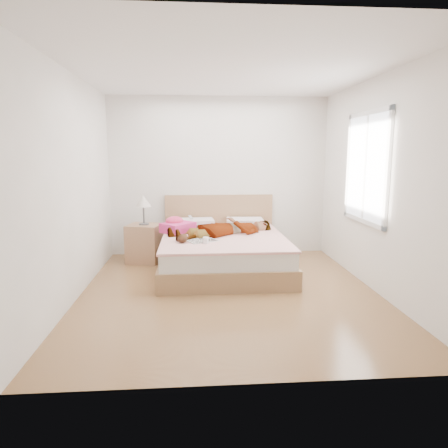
# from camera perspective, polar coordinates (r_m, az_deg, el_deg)

# --- Properties ---
(ground) EXTENTS (4.00, 4.00, 0.00)m
(ground) POSITION_cam_1_polar(r_m,az_deg,el_deg) (4.98, 0.75, -9.67)
(ground) COLOR #513019
(ground) RESTS_ON ground
(woman) EXTENTS (1.77, 1.25, 0.23)m
(woman) POSITION_cam_1_polar(r_m,az_deg,el_deg) (5.89, 0.07, -0.29)
(woman) COLOR silver
(woman) RESTS_ON bed
(hair) EXTENTS (0.51, 0.60, 0.08)m
(hair) POSITION_cam_1_polar(r_m,az_deg,el_deg) (6.33, -5.39, -0.28)
(hair) COLOR black
(hair) RESTS_ON bed
(phone) EXTENTS (0.08, 0.11, 0.05)m
(phone) POSITION_cam_1_polar(r_m,az_deg,el_deg) (6.25, -4.78, 0.98)
(phone) COLOR silver
(phone) RESTS_ON bed
(room_shell) EXTENTS (4.00, 4.00, 4.00)m
(room_shell) POSITION_cam_1_polar(r_m,az_deg,el_deg) (5.44, 19.64, 7.57)
(room_shell) COLOR white
(room_shell) RESTS_ON ground
(bed) EXTENTS (1.80, 2.08, 1.00)m
(bed) POSITION_cam_1_polar(r_m,az_deg,el_deg) (5.89, -0.14, -3.76)
(bed) COLOR brown
(bed) RESTS_ON ground
(towel) EXTENTS (0.57, 0.57, 0.24)m
(towel) POSITION_cam_1_polar(r_m,az_deg,el_deg) (6.06, -6.72, -0.25)
(towel) COLOR #EA3F9D
(towel) RESTS_ON bed
(magazine) EXTENTS (0.47, 0.41, 0.02)m
(magazine) POSITION_cam_1_polar(r_m,az_deg,el_deg) (5.41, -3.11, -2.37)
(magazine) COLOR white
(magazine) RESTS_ON bed
(coffee_mug) EXTENTS (0.12, 0.09, 0.09)m
(coffee_mug) POSITION_cam_1_polar(r_m,az_deg,el_deg) (5.27, -2.59, -2.31)
(coffee_mug) COLOR silver
(coffee_mug) RESTS_ON bed
(plush_toy) EXTENTS (0.16, 0.22, 0.11)m
(plush_toy) POSITION_cam_1_polar(r_m,az_deg,el_deg) (5.34, -5.91, -2.04)
(plush_toy) COLOR black
(plush_toy) RESTS_ON bed
(nightstand) EXTENTS (0.58, 0.54, 1.05)m
(nightstand) POSITION_cam_1_polar(r_m,az_deg,el_deg) (6.34, -11.28, -2.29)
(nightstand) COLOR brown
(nightstand) RESTS_ON ground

